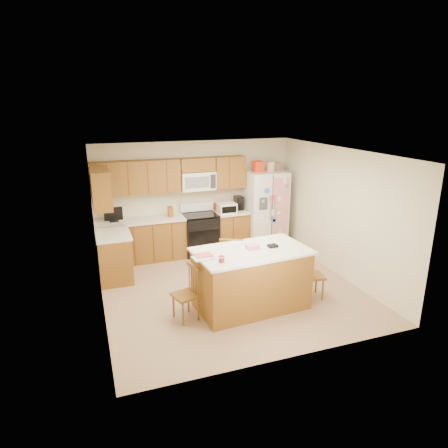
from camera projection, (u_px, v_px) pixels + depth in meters
name	position (u px, v px, depth m)	size (l,w,h in m)	color
ground	(230.00, 288.00, 7.40)	(4.50, 4.50, 0.00)	#8B6F5C
room_shell	(230.00, 213.00, 6.98)	(4.60, 4.60, 2.52)	beige
cabinetry	(157.00, 220.00, 8.43)	(3.36, 1.56, 2.15)	brown
stove	(200.00, 233.00, 9.01)	(0.76, 0.65, 1.13)	black
refrigerator	(265.00, 209.00, 9.33)	(0.90, 0.79, 2.04)	white
island	(251.00, 278.00, 6.60)	(1.97, 1.21, 1.10)	brown
windsor_chair_left	(187.00, 294.00, 6.24)	(0.45, 0.46, 0.88)	brown
windsor_chair_back	(232.00, 265.00, 7.21)	(0.58, 0.57, 1.03)	brown
windsor_chair_right	(311.00, 275.00, 6.94)	(0.43, 0.45, 0.89)	brown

